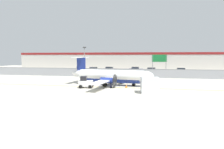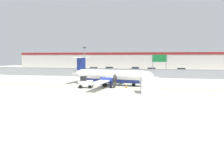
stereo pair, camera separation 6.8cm
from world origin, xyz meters
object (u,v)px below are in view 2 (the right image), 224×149
Objects in this scene: parked_car_3 at (113,71)px; parked_car_5 at (152,70)px; parked_car_0 at (80,69)px; parked_car_2 at (109,69)px; parked_car_1 at (93,70)px; commuter_airplane at (112,76)px; parked_car_7 at (181,71)px; cargo_container at (150,85)px; traffic_cone_near_right at (92,81)px; traffic_cone_far_left at (91,85)px; traffic_cone_far_right at (133,84)px; apron_light_pole at (85,60)px; baggage_tug at (85,83)px; highway_sign at (159,60)px; parked_car_6 at (166,73)px; ground_crew_worker at (111,82)px; parked_car_4 at (136,69)px; traffic_cone_near_left at (126,86)px.

parked_car_3 is 1.00× the size of parked_car_5.
parked_car_2 is at bearing -179.22° from parked_car_0.
parked_car_1 is 1.01× the size of parked_car_2.
commuter_airplane reaches higher than parked_car_7.
traffic_cone_near_right is (-11.06, 9.11, -0.79)m from cargo_container.
traffic_cone_far_left is at bearing 152.21° from cargo_container.
parked_car_0 is at bearing -30.65° from parked_car_1.
apron_light_pole is at bearing 139.95° from traffic_cone_far_right.
commuter_airplane is 3.72× the size of parked_car_1.
apron_light_pole is at bearing 112.96° from parked_car_0.
baggage_tug is 23.50m from highway_sign.
parked_car_7 reaches higher than traffic_cone_near_right.
traffic_cone_near_right is 25.92m from parked_car_2.
commuter_airplane is 3.68× the size of parked_car_6.
ground_crew_worker is 2.66× the size of traffic_cone_far_right.
parked_car_6 is (3.88, 25.08, -0.21)m from cargo_container.
apron_light_pole is at bearing -127.03° from parked_car_5.
traffic_cone_far_left is 22.57m from parked_car_3.
commuter_airplane is 3.82× the size of parked_car_0.
baggage_tug is 34.63m from parked_car_0.
highway_sign is at bearing 58.06° from traffic_cone_far_left.
apron_light_pole is (-5.09, 14.40, 3.45)m from baggage_tug.
apron_light_pole reaches higher than parked_car_1.
parked_car_0 and parked_car_4 have the same top height.
highway_sign is (6.81, -13.69, 3.24)m from parked_car_4.
traffic_cone_near_right is 9.75m from apron_light_pole.
apron_light_pole is at bearing -116.46° from parked_car_4.
parked_car_4 is 13.63m from parked_car_7.
cargo_container reaches higher than parked_car_0.
parked_car_1 is 0.79× the size of highway_sign.
baggage_tug is 32.53m from parked_car_2.
cargo_container is 41.62m from parked_car_0.
highway_sign reaches higher than traffic_cone_near_right.
parked_car_7 is at bearing 66.97° from traffic_cone_near_left.
cargo_container reaches higher than parked_car_7.
traffic_cone_near_left is 1.00× the size of traffic_cone_far_left.
cargo_container is 0.60× the size of parked_car_6.
parked_car_4 reaches higher than traffic_cone_near_right.
parked_car_6 reaches higher than traffic_cone_near_left.
parked_car_4 is at bearing 157.25° from parked_car_5.
parked_car_5 is 11.43m from highway_sign.
parked_car_1 is (-11.52, 28.62, -0.06)m from ground_crew_worker.
baggage_tug is at bearing -102.09° from parked_car_5.
parked_car_6 is at bearing 56.46° from highway_sign.
parked_car_4 is at bearing 61.14° from apron_light_pole.
traffic_cone_near_left is 22.34m from parked_car_6.
parked_car_4 reaches higher than traffic_cone_far_right.
baggage_tug is 33.91m from parked_car_4.
apron_light_pole is 1.32× the size of highway_sign.
parked_car_1 is (-13.94, 28.11, 0.58)m from traffic_cone_near_left.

